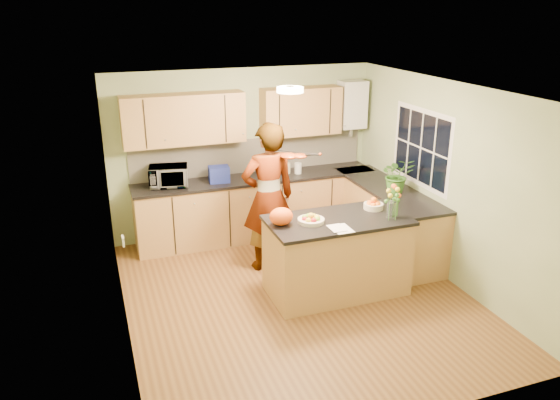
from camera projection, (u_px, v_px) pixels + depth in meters
name	position (u px, v px, depth m)	size (l,w,h in m)	color
floor	(297.00, 297.00, 6.64)	(4.50, 4.50, 0.00)	brown
ceiling	(300.00, 90.00, 5.79)	(4.00, 4.50, 0.02)	silver
wall_back	(244.00, 152.00, 8.21)	(4.00, 0.02, 2.50)	gray
wall_front	(405.00, 294.00, 4.23)	(4.00, 0.02, 2.50)	gray
wall_left	(117.00, 223.00, 5.58)	(0.02, 4.50, 2.50)	gray
wall_right	(447.00, 182.00, 6.85)	(0.02, 4.50, 2.50)	gray
back_counter	(257.00, 207.00, 8.24)	(3.64, 0.62, 0.94)	#A88043
right_counter	(387.00, 219.00, 7.77)	(0.62, 2.24, 0.94)	#A88043
splashback	(250.00, 155.00, 8.24)	(3.60, 0.02, 0.52)	beige
upper_cabinets	(234.00, 116.00, 7.80)	(3.20, 0.34, 0.70)	#A88043
boiler	(352.00, 105.00, 8.38)	(0.40, 0.30, 0.86)	silver
window_right	(421.00, 148.00, 7.28)	(0.01, 1.30, 1.05)	silver
light_switch	(123.00, 241.00, 5.04)	(0.02, 0.09, 0.09)	silver
ceiling_lamp	(290.00, 90.00, 6.07)	(0.30, 0.30, 0.07)	#FFEABF
peninsula_island	(337.00, 255.00, 6.62)	(1.69, 0.86, 0.97)	#A88043
fruit_dish	(311.00, 219.00, 6.32)	(0.31, 0.31, 0.11)	beige
orange_bowl	(373.00, 204.00, 6.74)	(0.24, 0.24, 0.14)	beige
flower_vase	(392.00, 195.00, 6.38)	(0.24, 0.24, 0.44)	silver
orange_bag	(281.00, 216.00, 6.24)	(0.28, 0.23, 0.21)	#FF5715
papers	(342.00, 229.00, 6.15)	(0.20, 0.28, 0.01)	white
violinist	(268.00, 197.00, 7.08)	(0.72, 0.47, 1.98)	#DEA988
violin	(289.00, 156.00, 6.75)	(0.53, 0.21, 0.11)	#521A05
microwave	(169.00, 176.00, 7.63)	(0.53, 0.36, 0.29)	silver
blue_box	(219.00, 174.00, 7.83)	(0.29, 0.21, 0.23)	navy
kettle	(267.00, 167.00, 8.12)	(0.17, 0.17, 0.32)	#B3B3B8
jar_cream	(287.00, 168.00, 8.23)	(0.11, 0.11, 0.17)	beige
jar_white	(298.00, 168.00, 8.22)	(0.11, 0.11, 0.16)	silver
potted_plant	(397.00, 175.00, 7.37)	(0.44, 0.38, 0.48)	#3C7928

